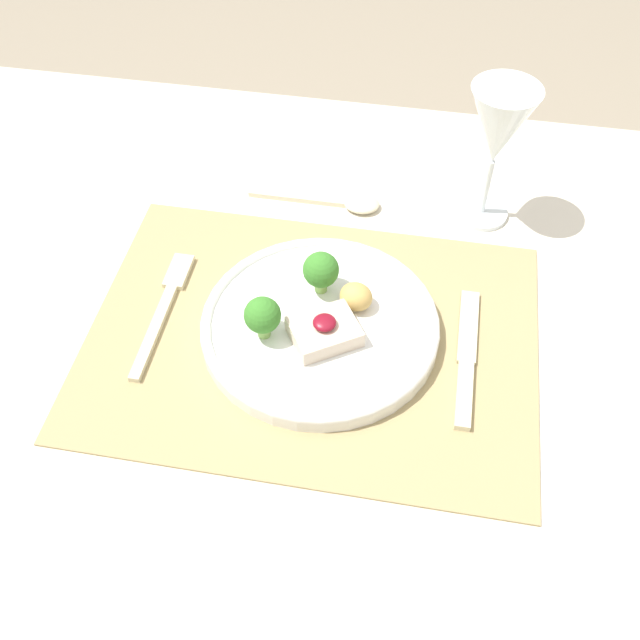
% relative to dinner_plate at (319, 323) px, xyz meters
% --- Properties ---
extents(ground_plane, '(8.00, 8.00, 0.00)m').
position_rel_dinner_plate_xyz_m(ground_plane, '(-0.01, -0.01, -0.74)').
color(ground_plane, gray).
extents(dining_table, '(1.36, 0.91, 0.73)m').
position_rel_dinner_plate_xyz_m(dining_table, '(-0.01, -0.01, -0.11)').
color(dining_table, beige).
rests_on(dining_table, ground_plane).
extents(placemat, '(0.49, 0.36, 0.00)m').
position_rel_dinner_plate_xyz_m(placemat, '(-0.01, -0.01, -0.02)').
color(placemat, '#9E895B').
rests_on(placemat, dining_table).
extents(dinner_plate, '(0.26, 0.26, 0.07)m').
position_rel_dinner_plate_xyz_m(dinner_plate, '(0.00, 0.00, 0.00)').
color(dinner_plate, white).
rests_on(dinner_plate, placemat).
extents(fork, '(0.02, 0.19, 0.01)m').
position_rel_dinner_plate_xyz_m(fork, '(-0.18, 0.01, -0.01)').
color(fork, beige).
rests_on(fork, placemat).
extents(knife, '(0.02, 0.19, 0.01)m').
position_rel_dinner_plate_xyz_m(knife, '(0.16, -0.02, -0.01)').
color(knife, beige).
rests_on(knife, placemat).
extents(spoon, '(0.17, 0.04, 0.01)m').
position_rel_dinner_plate_xyz_m(spoon, '(-0.01, 0.21, -0.01)').
color(spoon, beige).
rests_on(spoon, dining_table).
extents(wine_glass_near, '(0.08, 0.08, 0.18)m').
position_rel_dinner_plate_xyz_m(wine_glass_near, '(0.17, 0.23, 0.11)').
color(wine_glass_near, white).
rests_on(wine_glass_near, dining_table).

